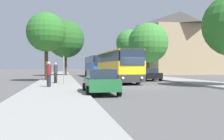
{
  "coord_description": "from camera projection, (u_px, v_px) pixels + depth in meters",
  "views": [
    {
      "loc": [
        -6.45,
        -21.07,
        1.67
      ],
      "look_at": [
        -0.1,
        12.25,
        1.22
      ],
      "focal_mm": 42.0,
      "sensor_mm": 36.0,
      "label": 1
    }
  ],
  "objects": [
    {
      "name": "ground_plane",
      "position": [
        140.0,
        86.0,
        21.92
      ],
      "size": [
        300.0,
        300.0,
        0.0
      ],
      "primitive_type": "plane",
      "color": "#565454",
      "rests_on": "ground"
    },
    {
      "name": "sidewalk_left",
      "position": [
        55.0,
        87.0,
        20.61
      ],
      "size": [
        4.0,
        120.0,
        0.15
      ],
      "primitive_type": "cube",
      "color": "gray",
      "rests_on": "ground_plane"
    },
    {
      "name": "sidewalk_right",
      "position": [
        216.0,
        84.0,
        23.23
      ],
      "size": [
        4.0,
        120.0,
        0.15
      ],
      "primitive_type": "cube",
      "color": "gray",
      "rests_on": "ground_plane"
    },
    {
      "name": "building_right_background",
      "position": [
        181.0,
        43.0,
        57.93
      ],
      "size": [
        14.83,
        11.63,
        13.86
      ],
      "color": "tan",
      "rests_on": "ground_plane"
    },
    {
      "name": "bus_front",
      "position": [
        118.0,
        66.0,
        27.92
      ],
      "size": [
        2.99,
        11.01,
        3.23
      ],
      "rotation": [
        0.0,
        0.0,
        0.03
      ],
      "color": "#2D2D2D",
      "rests_on": "ground_plane"
    },
    {
      "name": "bus_middle",
      "position": [
        96.0,
        66.0,
        43.36
      ],
      "size": [
        3.04,
        12.18,
        3.3
      ],
      "rotation": [
        0.0,
        0.0,
        0.02
      ],
      "color": "silver",
      "rests_on": "ground_plane"
    },
    {
      "name": "parked_car_left_curb",
      "position": [
        101.0,
        81.0,
        15.61
      ],
      "size": [
        1.94,
        3.96,
        1.51
      ],
      "rotation": [
        0.0,
        0.0,
        -0.0
      ],
      "color": "#236B38",
      "rests_on": "ground_plane"
    },
    {
      "name": "parked_car_right_near",
      "position": [
        149.0,
        74.0,
        30.93
      ],
      "size": [
        2.04,
        4.02,
        1.46
      ],
      "rotation": [
        0.0,
        0.0,
        3.14
      ],
      "color": "black",
      "rests_on": "ground_plane"
    },
    {
      "name": "bus_stop_sign",
      "position": [
        64.0,
        67.0,
        22.79
      ],
      "size": [
        0.08,
        0.45,
        2.44
      ],
      "color": "gray",
      "rests_on": "sidewalk_left"
    },
    {
      "name": "pedestrian_waiting_near",
      "position": [
        49.0,
        74.0,
        19.51
      ],
      "size": [
        0.36,
        0.36,
        1.89
      ],
      "rotation": [
        0.0,
        0.0,
        5.12
      ],
      "color": "#23232D",
      "rests_on": "sidewalk_left"
    },
    {
      "name": "pedestrian_waiting_far",
      "position": [
        56.0,
        73.0,
        24.15
      ],
      "size": [
        0.36,
        0.36,
        1.87
      ],
      "rotation": [
        0.0,
        0.0,
        2.81
      ],
      "color": "#23232D",
      "rests_on": "sidewalk_left"
    },
    {
      "name": "tree_left_near",
      "position": [
        66.0,
        39.0,
        45.97
      ],
      "size": [
        6.54,
        6.54,
        9.61
      ],
      "color": "#47331E",
      "rests_on": "sidewalk_left"
    },
    {
      "name": "tree_left_far",
      "position": [
        46.0,
        32.0,
        29.29
      ],
      "size": [
        4.4,
        4.4,
        7.59
      ],
      "color": "#47331E",
      "rests_on": "sidewalk_left"
    },
    {
      "name": "tree_right_mid",
      "position": [
        148.0,
        43.0,
        42.97
      ],
      "size": [
        6.57,
        6.57,
        8.72
      ],
      "color": "#47331E",
      "rests_on": "sidewalk_right"
    },
    {
      "name": "tree_right_far",
      "position": [
        129.0,
        43.0,
        55.89
      ],
      "size": [
        5.74,
        5.74,
        9.42
      ],
      "color": "brown",
      "rests_on": "sidewalk_right"
    }
  ]
}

